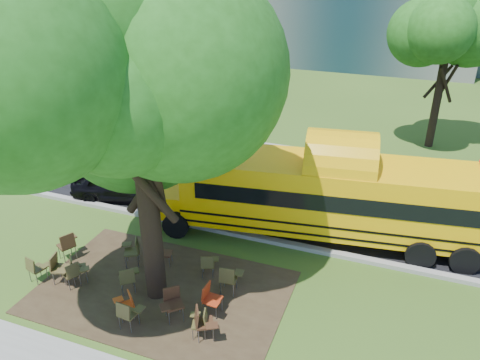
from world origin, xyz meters
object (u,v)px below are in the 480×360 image
at_px(main_tree, 138,103).
at_px(chair_4, 128,312).
at_px(chair_2, 72,272).
at_px(bg_car_silver, 4,114).
at_px(chair_1, 77,267).
at_px(black_car, 119,184).
at_px(chair_11, 128,277).
at_px(bg_car_red, 96,124).
at_px(chair_7, 203,321).
at_px(chair_15, 208,263).
at_px(chair_0, 35,267).
at_px(chair_12, 210,297).
at_px(pedestrian_a, 18,86).
at_px(school_bus, 333,196).
at_px(chair_9, 133,249).
at_px(chair_10, 163,252).
at_px(chair_5, 172,301).
at_px(pedestrian_b, 16,85).
at_px(chair_3, 127,303).
at_px(chair_8, 67,243).
at_px(chair_13, 229,277).
at_px(chair_6, 201,321).
at_px(chair_14, 58,266).

height_order(main_tree, chair_4, main_tree).
height_order(chair_2, bg_car_silver, bg_car_silver).
relative_size(chair_1, black_car, 0.25).
bearing_deg(chair_11, bg_car_red, 88.77).
bearing_deg(chair_7, chair_15, 170.27).
relative_size(chair_0, chair_7, 0.93).
height_order(chair_12, pedestrian_a, pedestrian_a).
relative_size(school_bus, chair_15, 14.27).
distance_m(chair_9, chair_10, 0.92).
bearing_deg(chair_5, chair_1, -48.42).
distance_m(school_bus, chair_0, 9.33).
relative_size(chair_10, pedestrian_b, 0.49).
relative_size(chair_3, chair_5, 0.83).
distance_m(chair_12, bg_car_red, 15.14).
bearing_deg(chair_8, chair_0, -158.78).
height_order(chair_0, chair_13, chair_13).
bearing_deg(chair_12, pedestrian_b, -122.46).
bearing_deg(black_car, chair_6, -144.58).
height_order(chair_1, chair_6, chair_1).
bearing_deg(main_tree, bg_car_silver, 147.50).
bearing_deg(chair_12, bg_car_red, -130.01).
bearing_deg(chair_0, chair_13, 28.69).
height_order(chair_11, pedestrian_a, pedestrian_a).
bearing_deg(chair_8, black_car, 38.34).
bearing_deg(school_bus, chair_8, -158.65).
relative_size(chair_9, chair_15, 1.17).
height_order(chair_3, chair_15, chair_15).
bearing_deg(chair_4, school_bus, 61.47).
xyz_separation_m(chair_7, black_car, (-6.13, 5.61, 0.03)).
distance_m(main_tree, school_bus, 7.33).
relative_size(chair_4, chair_14, 0.94).
height_order(chair_0, chair_4, chair_4).
height_order(chair_3, chair_13, chair_13).
xyz_separation_m(chair_6, chair_8, (-5.25, 1.52, 0.12)).
bearing_deg(chair_11, chair_4, -98.54).
relative_size(school_bus, chair_4, 12.79).
xyz_separation_m(chair_13, bg_car_silver, (-16.74, 8.72, 0.13)).
height_order(chair_9, chair_10, chair_9).
xyz_separation_m(chair_11, bg_car_red, (-8.56, 10.34, 0.06)).
distance_m(main_tree, bg_car_red, 14.62).
bearing_deg(chair_13, chair_0, -170.93).
height_order(chair_4, chair_9, chair_9).
height_order(chair_0, chair_11, chair_11).
relative_size(chair_4, chair_5, 0.94).
bearing_deg(bg_car_silver, chair_1, -139.03).
relative_size(bg_car_red, pedestrian_a, 2.36).
xyz_separation_m(main_tree, chair_7, (1.94, -1.10, -5.00)).
bearing_deg(main_tree, chair_14, -169.09).
bearing_deg(chair_1, chair_5, 41.52).
xyz_separation_m(chair_2, bg_car_red, (-6.93, 10.67, 0.08)).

